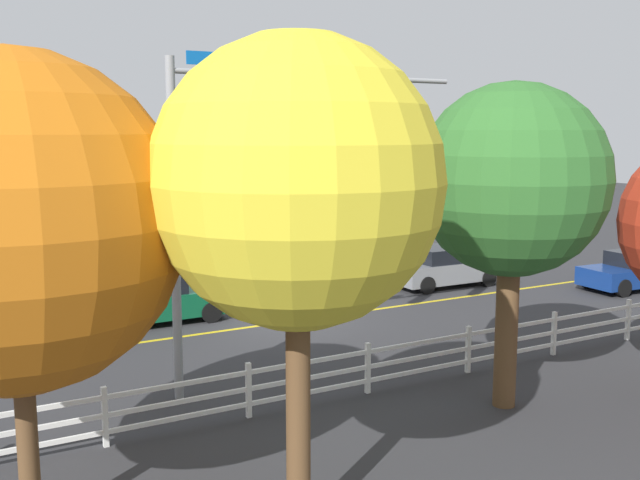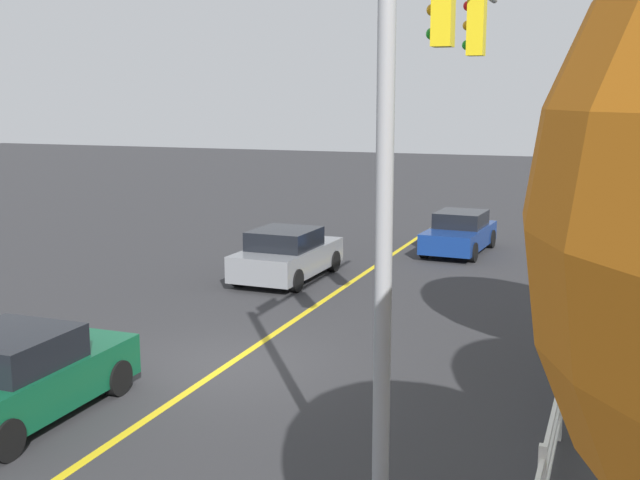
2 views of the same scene
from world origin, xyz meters
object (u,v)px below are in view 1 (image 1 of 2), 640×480
Objects in this scene: tree_3 at (297,183)px; tree_4 at (14,222)px; car_0 at (155,299)px; tree_2 at (512,181)px; car_2 at (443,267)px; car_1 at (633,271)px.

tree_3 is 1.03× the size of tree_4.
tree_3 is at bearing -98.17° from car_0.
tree_4 is at bearing 2.73° from tree_2.
car_0 is 11.02m from car_2.
tree_3 reaches higher than car_1.
car_1 is at bearing -32.62° from car_2.
car_0 is at bearing -115.30° from tree_4.
car_0 is at bearing -97.90° from tree_3.
car_2 is at bearing -146.25° from tree_4.
car_1 is 14.57m from tree_2.
tree_2 reaches higher than car_0.
tree_4 reaches higher than car_2.
tree_3 is at bearing -133.73° from car_2.
tree_2 is (12.41, 6.44, 4.11)m from car_1.
tree_3 is (18.57, 8.76, 4.42)m from car_1.
tree_3 reaches higher than tree_2.
tree_2 is (-4.39, 10.47, 4.06)m from car_0.
tree_2 is at bearing -121.11° from car_2.
tree_2 is 0.95× the size of tree_3.
tree_2 is 9.56m from tree_4.
tree_3 reaches higher than car_0.
car_1 is 0.60× the size of tree_2.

